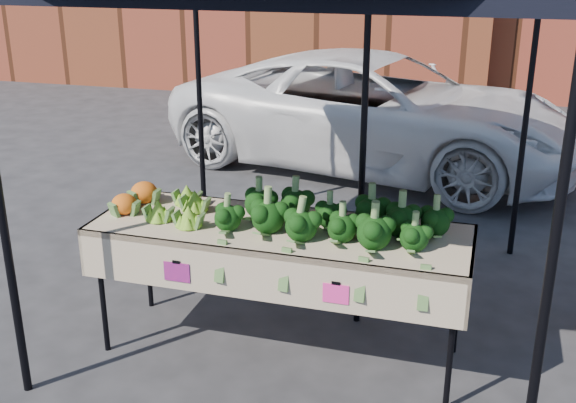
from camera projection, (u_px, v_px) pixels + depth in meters
The scene contains 6 objects.
ground at pixel (314, 354), 4.67m from camera, with size 90.00×90.00×0.00m, color #27272A.
table at pixel (280, 291), 4.56m from camera, with size 2.41×0.84×0.90m.
canopy at pixel (315, 132), 4.78m from camera, with size 3.16×3.16×2.74m, color black, non-canonical shape.
broccoli_heap at pixel (331, 212), 4.30m from camera, with size 1.46×0.56×0.25m, color #0D340E.
romanesco_cluster at pixel (183, 201), 4.57m from camera, with size 0.42×0.56×0.19m, color #89BF2E.
cauliflower_pair at pixel (134, 196), 4.69m from camera, with size 0.22×0.42×0.17m, color orange.
Camera 1 is at (0.91, -3.93, 2.57)m, focal length 43.64 mm.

